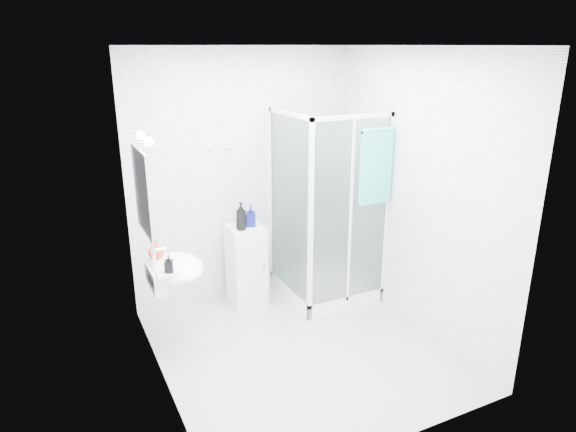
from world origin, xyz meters
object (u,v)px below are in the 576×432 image
soap_dispenser_black (169,264)px  shower_enclosure (323,260)px  shampoo_bottle_b (251,216)px  soap_dispenser_orange (156,249)px  shampoo_bottle_a (241,216)px  storage_cabinet (247,265)px  hand_towel (376,164)px  wall_basin (173,269)px

soap_dispenser_black → shower_enclosure: bearing=16.3°
shampoo_bottle_b → soap_dispenser_black: 1.29m
soap_dispenser_black → soap_dispenser_orange: bearing=96.2°
shampoo_bottle_b → soap_dispenser_black: size_ratio=1.45×
shower_enclosure → soap_dispenser_black: bearing=-163.7°
shower_enclosure → shampoo_bottle_a: (-0.83, 0.21, 0.54)m
shampoo_bottle_a → shampoo_bottle_b: size_ratio=1.33×
storage_cabinet → soap_dispenser_black: soap_dispenser_black is taller
storage_cabinet → soap_dispenser_black: (-0.96, -0.77, 0.51)m
hand_towel → shampoo_bottle_a: (-1.15, 0.61, -0.53)m
soap_dispenser_orange → soap_dispenser_black: (0.03, -0.32, -0.01)m
wall_basin → storage_cabinet: bearing=33.1°
wall_basin → hand_towel: size_ratio=0.76×
wall_basin → shower_enclosure: bearing=10.8°
soap_dispenser_orange → shampoo_bottle_a: bearing=23.1°
wall_basin → soap_dispenser_black: (-0.07, -0.19, 0.14)m
storage_cabinet → soap_dispenser_orange: bearing=-155.6°
shower_enclosure → wall_basin: 1.72m
storage_cabinet → shampoo_bottle_b: 0.54m
wall_basin → soap_dispenser_orange: size_ratio=3.23×
wall_basin → storage_cabinet: 1.12m
soap_dispenser_black → shampoo_bottle_b: bearing=37.2°
wall_basin → soap_dispenser_black: soap_dispenser_black is taller
wall_basin → shampoo_bottle_b: 1.13m
shampoo_bottle_a → shampoo_bottle_b: bearing=25.6°
storage_cabinet → soap_dispenser_orange: (-1.00, -0.45, 0.52)m
hand_towel → shampoo_bottle_b: (-1.02, 0.67, -0.57)m
soap_dispenser_orange → soap_dispenser_black: 0.32m
wall_basin → soap_dispenser_black: bearing=-111.2°
wall_basin → shampoo_bottle_b: bearing=31.7°
shampoo_bottle_a → hand_towel: bearing=-28.0°
shower_enclosure → wall_basin: (-1.66, -0.32, 0.35)m
wall_basin → soap_dispenser_orange: bearing=129.9°
shampoo_bottle_a → soap_dispenser_orange: shampoo_bottle_a is taller
hand_towel → shampoo_bottle_b: bearing=146.7°
shampoo_bottle_a → soap_dispenser_black: 1.15m
shower_enclosure → shampoo_bottle_b: 0.91m
shampoo_bottle_a → wall_basin: bearing=-147.4°
storage_cabinet → shampoo_bottle_b: bearing=6.8°
shower_enclosure → soap_dispenser_black: 1.87m
shampoo_bottle_a → shampoo_bottle_b: shampoo_bottle_a is taller
shower_enclosure → wall_basin: shower_enclosure is taller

